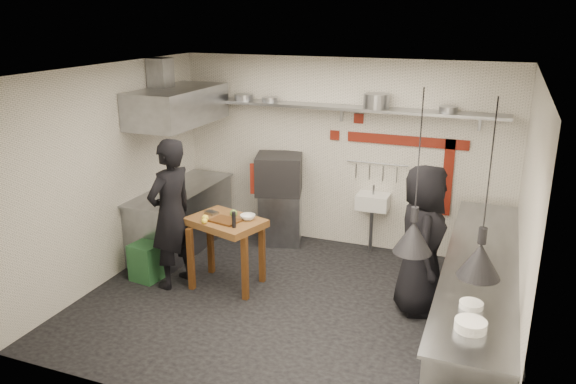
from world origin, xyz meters
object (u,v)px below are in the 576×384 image
(green_bin, at_px, (147,261))
(prep_table, at_px, (227,252))
(chef_left, at_px, (171,214))
(chef_right, at_px, (422,240))
(oven_stand, at_px, (280,217))
(combi_oven, at_px, (279,174))

(green_bin, relative_size, prep_table, 0.54)
(prep_table, distance_m, chef_left, 0.86)
(green_bin, height_order, chef_left, chef_left)
(green_bin, bearing_deg, chef_right, 7.77)
(chef_left, bearing_deg, oven_stand, 171.11)
(chef_right, bearing_deg, green_bin, 86.60)
(oven_stand, height_order, green_bin, oven_stand)
(prep_table, bearing_deg, combi_oven, 104.33)
(oven_stand, relative_size, combi_oven, 1.19)
(combi_oven, distance_m, chef_right, 2.70)
(oven_stand, distance_m, prep_table, 1.62)
(combi_oven, distance_m, chef_left, 1.96)
(green_bin, height_order, chef_right, chef_right)
(prep_table, xyz_separation_m, chef_right, (2.41, 0.26, 0.44))
(green_bin, height_order, prep_table, prep_table)
(combi_oven, relative_size, green_bin, 1.34)
(green_bin, xyz_separation_m, chef_right, (3.49, 0.48, 0.65))
(green_bin, relative_size, chef_right, 0.28)
(combi_oven, height_order, chef_left, chef_left)
(green_bin, bearing_deg, chef_left, 1.45)
(oven_stand, xyz_separation_m, green_bin, (-1.18, -1.83, -0.15))
(green_bin, xyz_separation_m, chef_left, (0.42, 0.01, 0.72))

